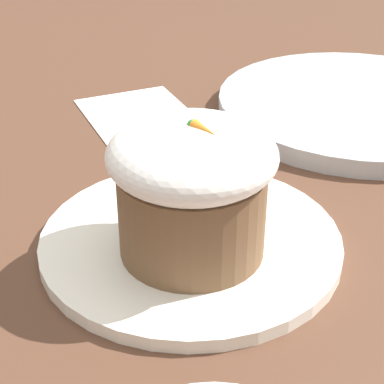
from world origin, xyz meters
TOP-DOWN VIEW (x-y plane):
  - ground_plane at (0.00, 0.00)m, footprint 4.00×4.00m
  - dessert_plate at (0.00, 0.00)m, footprint 0.22×0.22m
  - carrot_cake at (0.01, -0.01)m, footprint 0.11×0.11m
  - spoon at (-0.00, 0.01)m, footprint 0.09×0.10m
  - side_plate at (-0.05, 0.29)m, footprint 0.29×0.29m
  - paper_napkin at (-0.21, 0.13)m, footprint 0.15×0.14m

SIDE VIEW (x-z plane):
  - ground_plane at x=0.00m, z-range 0.00..0.00m
  - paper_napkin at x=-0.21m, z-range 0.00..0.00m
  - dessert_plate at x=0.00m, z-range 0.00..0.01m
  - side_plate at x=-0.05m, z-range 0.00..0.02m
  - spoon at x=0.00m, z-range 0.01..0.02m
  - carrot_cake at x=0.01m, z-range 0.01..0.11m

